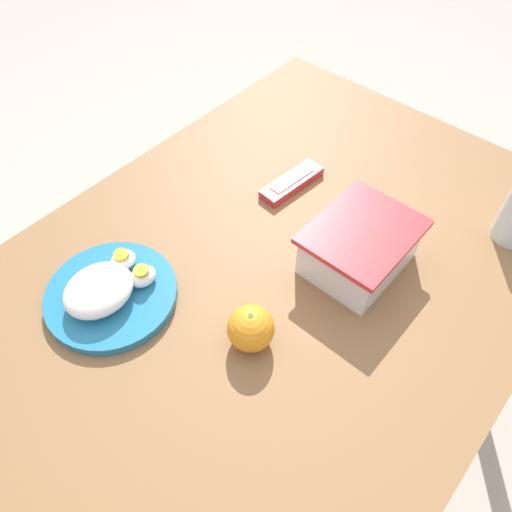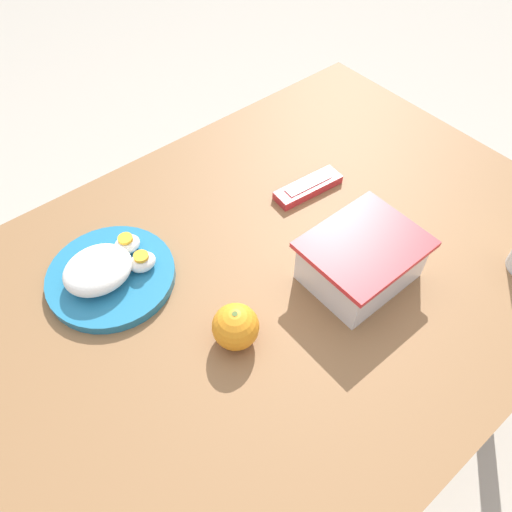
{
  "view_description": "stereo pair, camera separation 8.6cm",
  "coord_description": "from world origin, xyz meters",
  "px_view_note": "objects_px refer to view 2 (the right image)",
  "views": [
    {
      "loc": [
        0.41,
        0.33,
        1.41
      ],
      "look_at": [
        0.0,
        -0.03,
        0.74
      ],
      "focal_mm": 35.0,
      "sensor_mm": 36.0,
      "label": 1
    },
    {
      "loc": [
        0.35,
        0.39,
        1.41
      ],
      "look_at": [
        0.0,
        -0.03,
        0.74
      ],
      "focal_mm": 35.0,
      "sensor_mm": 36.0,
      "label": 2
    }
  ],
  "objects_px": {
    "orange_fruit": "(236,327)",
    "rice_plate": "(108,272)",
    "food_container": "(361,262)",
    "candy_bar": "(308,187)"
  },
  "relations": [
    {
      "from": "food_container",
      "to": "orange_fruit",
      "type": "relative_size",
      "value": 2.56
    },
    {
      "from": "food_container",
      "to": "rice_plate",
      "type": "height_order",
      "value": "food_container"
    },
    {
      "from": "orange_fruit",
      "to": "rice_plate",
      "type": "xyz_separation_m",
      "value": [
        0.1,
        -0.23,
        -0.01
      ]
    },
    {
      "from": "orange_fruit",
      "to": "rice_plate",
      "type": "bearing_deg",
      "value": -67.34
    },
    {
      "from": "food_container",
      "to": "candy_bar",
      "type": "xyz_separation_m",
      "value": [
        -0.08,
        -0.21,
        -0.03
      ]
    },
    {
      "from": "orange_fruit",
      "to": "candy_bar",
      "type": "relative_size",
      "value": 0.5
    },
    {
      "from": "rice_plate",
      "to": "orange_fruit",
      "type": "bearing_deg",
      "value": 112.66
    },
    {
      "from": "orange_fruit",
      "to": "candy_bar",
      "type": "height_order",
      "value": "orange_fruit"
    },
    {
      "from": "food_container",
      "to": "orange_fruit",
      "type": "xyz_separation_m",
      "value": [
        0.24,
        -0.04,
        -0.0
      ]
    },
    {
      "from": "food_container",
      "to": "candy_bar",
      "type": "height_order",
      "value": "food_container"
    }
  ]
}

